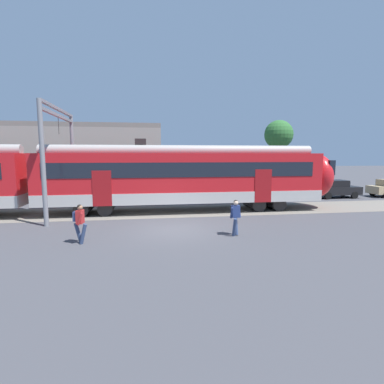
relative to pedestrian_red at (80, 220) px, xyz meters
name	(u,v)px	position (x,y,z in m)	size (l,w,h in m)	color
ground_plane	(175,230)	(4.12, 1.68, -0.99)	(160.00, 160.00, 0.00)	#424247
track_bed	(5,216)	(-5.85, 6.71, -0.98)	(80.00, 4.40, 0.01)	slate
pedestrian_red	(80,220)	(0.00, 0.00, 0.00)	(0.62, 0.60, 1.67)	navy
pedestrian_navy	(235,214)	(6.79, 0.23, 0.00)	(0.53, 0.65, 1.67)	navy
parked_car_black	(336,189)	(19.01, 10.86, -0.21)	(4.02, 1.79, 1.54)	black
catenary_gantry	(60,145)	(-2.43, 6.71, 3.32)	(0.24, 6.64, 6.53)	gray
background_building	(49,161)	(-5.83, 15.79, 2.22)	(19.76, 5.00, 9.20)	gray
street_tree_right	(279,135)	(17.40, 19.17, 4.92)	(3.16, 3.16, 7.54)	brown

